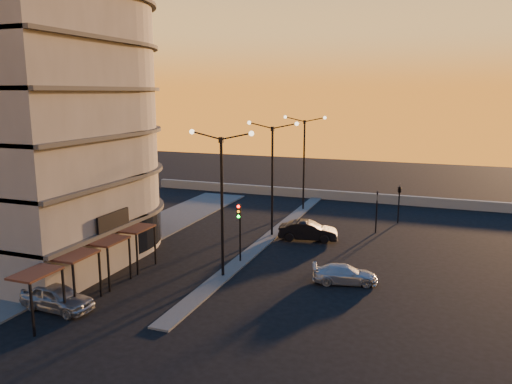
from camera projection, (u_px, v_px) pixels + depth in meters
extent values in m
plane|color=black|center=(223.00, 277.00, 32.42)|extent=(120.00, 120.00, 0.00)
cube|color=#494946|center=(123.00, 242.00, 39.66)|extent=(5.00, 40.00, 0.12)
cube|color=#494946|center=(272.00, 235.00, 41.60)|extent=(1.20, 36.00, 0.12)
cube|color=gray|center=(335.00, 195.00, 55.54)|extent=(44.00, 0.50, 1.00)
cylinder|color=slate|center=(57.00, 82.00, 36.57)|extent=(14.00, 14.00, 25.00)
cube|color=slate|center=(2.00, 81.00, 31.97)|extent=(14.00, 10.00, 25.00)
cylinder|color=black|center=(68.00, 226.00, 38.71)|extent=(14.16, 14.16, 2.40)
cube|color=black|center=(113.00, 221.00, 32.19)|extent=(0.15, 3.20, 1.20)
cylinder|color=black|center=(222.00, 209.00, 31.53)|extent=(0.18, 0.18, 9.00)
cube|color=black|center=(221.00, 140.00, 30.67)|extent=(0.25, 0.25, 0.35)
sphere|color=#FFE5B2|center=(192.00, 132.00, 31.26)|extent=(0.32, 0.32, 0.32)
sphere|color=#FFE5B2|center=(251.00, 134.00, 29.90)|extent=(0.32, 0.32, 0.32)
cylinder|color=black|center=(272.00, 183.00, 40.73)|extent=(0.18, 0.18, 9.00)
cube|color=black|center=(273.00, 129.00, 39.86)|extent=(0.25, 0.25, 0.35)
sphere|color=#FFE5B2|center=(249.00, 123.00, 40.45)|extent=(0.32, 0.32, 0.32)
sphere|color=#FFE5B2|center=(297.00, 124.00, 39.09)|extent=(0.32, 0.32, 0.32)
cylinder|color=black|center=(304.00, 166.00, 49.92)|extent=(0.18, 0.18, 9.00)
cube|color=black|center=(305.00, 122.00, 49.05)|extent=(0.25, 0.25, 0.35)
sphere|color=#FFE5B2|center=(285.00, 117.00, 49.64)|extent=(0.32, 0.32, 0.32)
sphere|color=#FFE5B2|center=(325.00, 118.00, 48.28)|extent=(0.32, 0.32, 0.32)
cylinder|color=black|center=(240.00, 240.00, 34.86)|extent=(0.12, 0.12, 3.20)
cube|color=black|center=(239.00, 211.00, 34.27)|extent=(0.28, 0.16, 1.00)
sphere|color=#FF0C05|center=(238.00, 207.00, 34.11)|extent=(0.20, 0.20, 0.20)
sphere|color=orange|center=(238.00, 211.00, 34.18)|extent=(0.20, 0.20, 0.20)
sphere|color=#0CFF26|center=(238.00, 216.00, 34.25)|extent=(0.20, 0.20, 0.20)
cylinder|color=black|center=(376.00, 217.00, 42.29)|extent=(0.12, 0.12, 2.80)
imported|color=black|center=(377.00, 196.00, 41.93)|extent=(0.13, 0.16, 0.80)
cylinder|color=black|center=(399.00, 208.00, 45.45)|extent=(0.12, 0.12, 2.80)
imported|color=black|center=(400.00, 189.00, 45.10)|extent=(0.42, 1.99, 0.80)
imported|color=gray|center=(57.00, 297.00, 27.38)|extent=(4.38, 1.98, 1.46)
imported|color=black|center=(308.00, 231.00, 40.33)|extent=(4.93, 2.44, 1.55)
imported|color=#AEB1B6|center=(345.00, 274.00, 31.25)|extent=(4.33, 2.63, 1.17)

